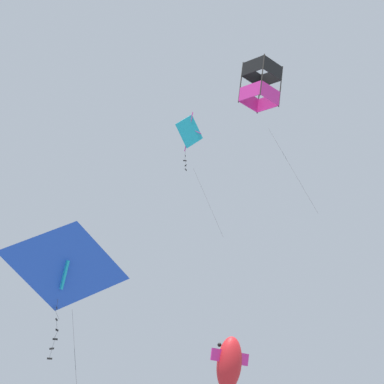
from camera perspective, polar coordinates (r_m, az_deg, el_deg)
kite_box_near_left at (r=32.87m, az=5.77°, el=8.94°), size 3.48×3.24×8.24m
kite_delta_near_right at (r=24.02m, az=-10.58°, el=-6.17°), size 3.11×3.33×7.49m
kite_fish_mid_left at (r=23.27m, az=3.13°, el=-14.16°), size 1.42×1.40×2.31m
kite_diamond_low_drifter at (r=35.24m, az=-0.22°, el=5.03°), size 2.76×2.27×7.13m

